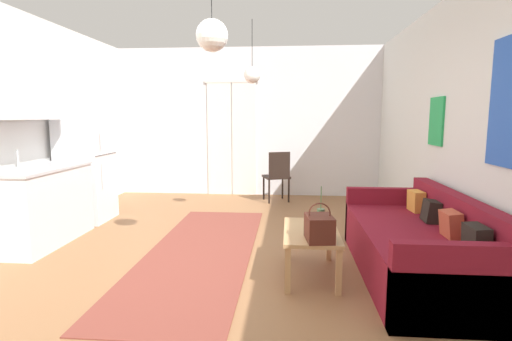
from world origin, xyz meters
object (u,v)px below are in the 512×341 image
Objects in this scene: pendant_lamp_near at (212,35)px; pendant_lamp_far at (252,75)px; couch at (421,248)px; coffee_table at (311,236)px; refrigerator at (86,165)px; handbag at (319,228)px; accent_chair at (277,174)px; bamboo_vase at (321,217)px.

pendant_lamp_near is 0.82× the size of pendant_lamp_far.
coffee_table is at bearing -176.50° from couch.
couch is 3.12× the size of pendant_lamp_near.
coffee_table is 1.30× the size of pendant_lamp_near.
refrigerator reaches higher than couch.
pendant_lamp_far is (-0.77, 2.09, 1.50)m from handbag.
pendant_lamp_near is at bearing 60.57° from accent_chair.
refrigerator is at bearing -178.91° from pendant_lamp_far.
pendant_lamp_near is at bearing -36.78° from refrigerator.
accent_chair is 3.59m from pendant_lamp_near.
bamboo_vase is 1.20× the size of handbag.
handbag is 0.21× the size of refrigerator.
refrigerator reaches higher than handbag.
bamboo_vase reaches higher than couch.
refrigerator reaches higher than coffee_table.
pendant_lamp_near reaches higher than refrigerator.
bamboo_vase is 0.47× the size of pendant_lamp_far.
couch is 1.08m from handbag.
accent_chair reaches higher than couch.
refrigerator is 1.92× the size of pendant_lamp_far.
refrigerator is (-3.12, 1.74, 0.43)m from coffee_table.
pendant_lamp_far is (-0.82, 1.66, 1.52)m from bamboo_vase.
handbag is at bearing -95.99° from bamboo_vase.
couch is 4.50m from refrigerator.
pendant_lamp_far reaches higher than refrigerator.
pendant_lamp_far is at bearing 116.31° from bamboo_vase.
accent_chair is at bearing 77.77° from pendant_lamp_far.
accent_chair is (-0.51, 3.08, -0.03)m from bamboo_vase.
bamboo_vase is 0.44× the size of accent_chair.
couch is at bearing 20.67° from handbag.
handbag is 0.39× the size of pendant_lamp_far.
coffee_table is 3.59m from refrigerator.
handbag is at bearing 77.71° from accent_chair.
refrigerator is 1.80× the size of accent_chair.
couch is 0.97m from bamboo_vase.
refrigerator is at bearing 8.65° from accent_chair.
handbag reaches higher than coffee_table.
handbag is at bearing -69.68° from pendant_lamp_far.
couch reaches higher than handbag.
bamboo_vase is at bearing 52.90° from coffee_table.
couch is 2.78m from pendant_lamp_near.
pendant_lamp_near and pendant_lamp_far have the same top height.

